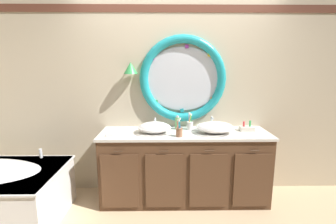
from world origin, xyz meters
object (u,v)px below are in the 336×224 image
(soap_dispenser, at_px, (177,123))
(sink_basin_right, at_px, (215,127))
(toiletry_basket, at_px, (247,128))
(toothbrush_holder_left, at_px, (179,131))
(folded_hand_towel, at_px, (114,134))
(toothbrush_holder_right, at_px, (190,125))
(sink_basin_left, at_px, (155,127))

(soap_dispenser, bearing_deg, sink_basin_right, -20.77)
(toiletry_basket, bearing_deg, sink_basin_right, -168.51)
(toothbrush_holder_left, relative_size, toiletry_basket, 1.29)
(toothbrush_holder_left, bearing_deg, soap_dispenser, 90.65)
(folded_hand_towel, bearing_deg, sink_basin_right, 5.36)
(toothbrush_holder_left, bearing_deg, toiletry_basket, 15.39)
(toothbrush_holder_right, height_order, soap_dispenser, toothbrush_holder_right)
(sink_basin_right, distance_m, toiletry_basket, 0.41)
(sink_basin_right, xyz_separation_m, soap_dispenser, (-0.44, 0.17, 0.01))
(sink_basin_left, distance_m, toothbrush_holder_right, 0.46)
(sink_basin_left, relative_size, toothbrush_holder_left, 1.81)
(sink_basin_left, distance_m, toiletry_basket, 1.13)
(sink_basin_left, height_order, toothbrush_holder_right, toothbrush_holder_right)
(toothbrush_holder_right, xyz_separation_m, folded_hand_towel, (-0.89, -0.26, -0.04))
(toothbrush_holder_right, height_order, folded_hand_towel, toothbrush_holder_right)
(toothbrush_holder_left, relative_size, soap_dispenser, 1.20)
(toothbrush_holder_left, xyz_separation_m, soap_dispenser, (-0.00, 0.32, 0.02))
(toothbrush_holder_left, xyz_separation_m, folded_hand_towel, (-0.74, 0.04, -0.04))
(sink_basin_left, bearing_deg, folded_hand_towel, -166.35)
(soap_dispenser, height_order, toiletry_basket, soap_dispenser)
(soap_dispenser, distance_m, toiletry_basket, 0.85)
(toothbrush_holder_right, bearing_deg, soap_dispenser, 172.80)
(folded_hand_towel, bearing_deg, toothbrush_holder_right, 16.14)
(sink_basin_left, xyz_separation_m, folded_hand_towel, (-0.45, -0.11, -0.05))
(toothbrush_holder_left, bearing_deg, sink_basin_right, 18.89)
(toothbrush_holder_left, xyz_separation_m, toiletry_basket, (0.84, 0.23, -0.03))
(sink_basin_right, bearing_deg, toothbrush_holder_right, 152.63)
(sink_basin_right, distance_m, soap_dispenser, 0.47)
(toothbrush_holder_right, bearing_deg, toiletry_basket, -5.38)
(toothbrush_holder_right, bearing_deg, toothbrush_holder_left, -117.15)
(sink_basin_right, distance_m, toothbrush_holder_right, 0.32)
(sink_basin_left, bearing_deg, toothbrush_holder_left, -27.78)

